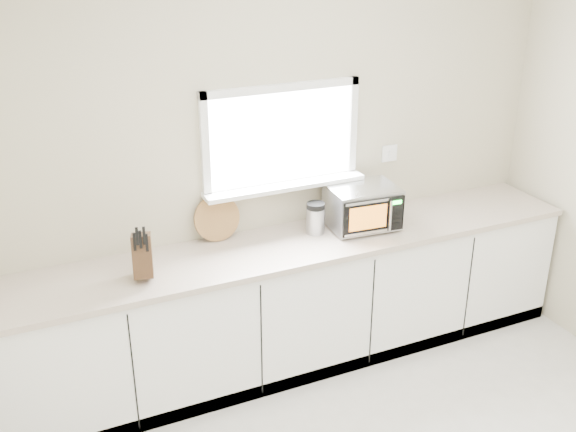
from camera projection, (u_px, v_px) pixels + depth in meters
back_wall at (281, 163)px, 4.48m from camera, size 4.00×0.17×2.70m
cabinets at (299, 304)px, 4.60m from camera, size 3.92×0.60×0.88m
countertop at (300, 244)px, 4.41m from camera, size 3.92×0.64×0.04m
microwave at (363, 206)px, 4.55m from camera, size 0.48×0.41×0.29m
knife_block at (142, 255)px, 3.90m from camera, size 0.16×0.26×0.34m
cutting_board at (217, 218)px, 4.37m from camera, size 0.31×0.07×0.31m
coffee_grinder at (315, 218)px, 4.48m from camera, size 0.13×0.13×0.22m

